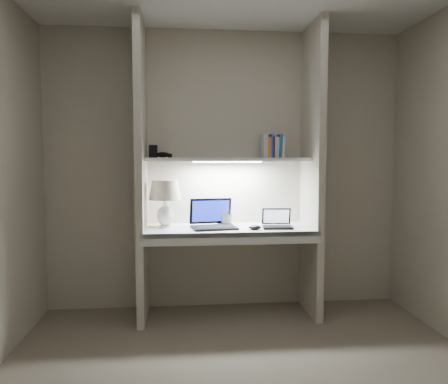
{
  "coord_description": "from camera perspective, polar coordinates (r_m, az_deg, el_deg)",
  "views": [
    {
      "loc": [
        -0.4,
        -2.46,
        1.36
      ],
      "look_at": [
        -0.06,
        1.05,
        1.09
      ],
      "focal_mm": 35.0,
      "sensor_mm": 36.0,
      "label": 1
    }
  ],
  "objects": [
    {
      "name": "cable_coil",
      "position": [
        3.88,
        -0.17,
        -4.22
      ],
      "size": [
        0.11,
        0.11,
        0.01
      ],
      "primitive_type": "torus",
      "rotation": [
        0.0,
        0.0,
        -0.05
      ],
      "color": "black",
      "rests_on": "desk"
    },
    {
      "name": "sticky_note",
      "position": [
        3.83,
        -9.16,
        -4.46
      ],
      "size": [
        0.09,
        0.09,
        0.0
      ],
      "primitive_type": "cube",
      "rotation": [
        0.0,
        0.0,
        0.43
      ],
      "color": "gold",
      "rests_on": "desk"
    },
    {
      "name": "shelf_box",
      "position": [
        3.84,
        -9.24,
        5.27
      ],
      "size": [
        0.07,
        0.06,
        0.11
      ],
      "primitive_type": "cube",
      "rotation": [
        0.0,
        0.0,
        0.33
      ],
      "color": "black",
      "rests_on": "shelf"
    },
    {
      "name": "laptop_netbook",
      "position": [
        3.75,
        6.94,
        -4.05
      ],
      "size": [
        0.27,
        0.24,
        0.16
      ],
      "rotation": [
        0.0,
        0.0,
        -0.1
      ],
      "color": "black",
      "rests_on": "desk"
    },
    {
      "name": "back_wall",
      "position": [
        3.98,
        0.16,
        2.85
      ],
      "size": [
        3.2,
        0.01,
        2.5
      ],
      "primitive_type": "cube",
      "color": "beige",
      "rests_on": "floor"
    },
    {
      "name": "alcove_panel_left",
      "position": [
        3.7,
        -10.74,
        2.65
      ],
      "size": [
        0.06,
        0.55,
        2.5
      ],
      "primitive_type": "cube",
      "color": "beige",
      "rests_on": "floor"
    },
    {
      "name": "shelf_gadget",
      "position": [
        3.82,
        -8.0,
        4.85
      ],
      "size": [
        0.12,
        0.09,
        0.05
      ],
      "primitive_type": "ellipsoid",
      "rotation": [
        0.0,
        0.0,
        0.09
      ],
      "color": "black",
      "rests_on": "shelf"
    },
    {
      "name": "book_row",
      "position": [
        3.95,
        6.39,
        5.9
      ],
      "size": [
        0.2,
        0.14,
        0.21
      ],
      "color": "silver",
      "rests_on": "shelf"
    },
    {
      "name": "shelf",
      "position": [
        3.8,
        0.43,
        4.28
      ],
      "size": [
        1.4,
        0.36,
        0.03
      ],
      "primitive_type": "cube",
      "color": "silver",
      "rests_on": "back_wall"
    },
    {
      "name": "desk",
      "position": [
        3.75,
        0.58,
        -4.92
      ],
      "size": [
        1.4,
        0.55,
        0.04
      ],
      "primitive_type": "cube",
      "color": "white",
      "rests_on": "alcove_panel_left"
    },
    {
      "name": "speaker",
      "position": [
        3.88,
        0.21,
        -3.37
      ],
      "size": [
        0.11,
        0.09,
        0.13
      ],
      "primitive_type": "cube",
      "rotation": [
        0.0,
        0.0,
        0.4
      ],
      "color": "silver",
      "rests_on": "desk"
    },
    {
      "name": "laptop_main",
      "position": [
        3.72,
        -1.47,
        -3.82
      ],
      "size": [
        0.4,
        0.36,
        0.24
      ],
      "rotation": [
        0.0,
        0.0,
        0.14
      ],
      "color": "black",
      "rests_on": "desk"
    },
    {
      "name": "mouse",
      "position": [
        3.62,
        4.07,
        -4.64
      ],
      "size": [
        0.12,
        0.08,
        0.04
      ],
      "primitive_type": "ellipsoid",
      "rotation": [
        0.0,
        0.0,
        -0.16
      ],
      "color": "black",
      "rests_on": "desk"
    },
    {
      "name": "table_lamp",
      "position": [
        3.74,
        -7.72,
        -0.46
      ],
      "size": [
        0.28,
        0.28,
        0.41
      ],
      "color": "white",
      "rests_on": "desk"
    },
    {
      "name": "strip_light",
      "position": [
        3.8,
        0.43,
        3.95
      ],
      "size": [
        0.6,
        0.04,
        0.02
      ],
      "primitive_type": "cube",
      "color": "white",
      "rests_on": "shelf"
    },
    {
      "name": "desk_apron",
      "position": [
        3.5,
        1.04,
        -6.09
      ],
      "size": [
        1.46,
        0.03,
        0.1
      ],
      "primitive_type": "cube",
      "color": "silver",
      "rests_on": "desk"
    },
    {
      "name": "alcove_panel_right",
      "position": [
        3.85,
        11.46,
        2.71
      ],
      "size": [
        0.06,
        0.55,
        2.5
      ],
      "primitive_type": "cube",
      "color": "beige",
      "rests_on": "floor"
    }
  ]
}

